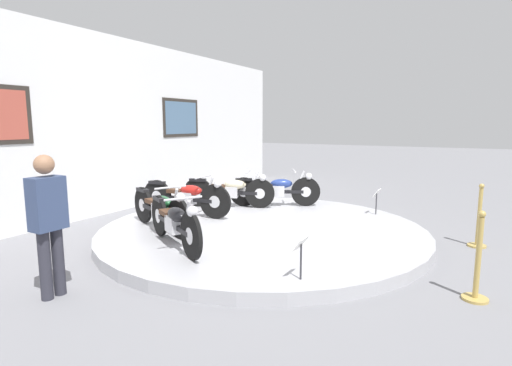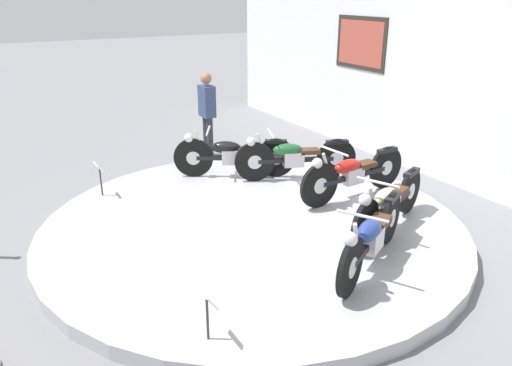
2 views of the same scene
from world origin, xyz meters
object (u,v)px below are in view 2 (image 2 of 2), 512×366
at_px(motorcycle_red, 352,172).
at_px(info_placard_front_centre, 207,304).
at_px(motorcycle_blue, 371,236).
at_px(visitor_standing, 207,110).
at_px(motorcycle_green, 293,156).
at_px(info_placard_front_left, 100,172).
at_px(motorcycle_cream, 388,203).
at_px(motorcycle_black, 232,154).

height_order(motorcycle_red, info_placard_front_centre, motorcycle_red).
xyz_separation_m(motorcycle_blue, visitor_standing, (-5.05, 0.34, 0.36)).
relative_size(motorcycle_green, info_placard_front_left, 3.67).
bearing_deg(info_placard_front_left, motorcycle_blue, 30.09).
relative_size(info_placard_front_left, info_placard_front_centre, 1.00).
bearing_deg(info_placard_front_centre, motorcycle_red, 120.77).
xyz_separation_m(motorcycle_red, motorcycle_cream, (1.08, -0.32, -0.01)).
bearing_deg(motorcycle_green, info_placard_front_centre, -44.04).
height_order(motorcycle_green, info_placard_front_left, motorcycle_green).
height_order(motorcycle_blue, visitor_standing, visitor_standing).
distance_m(motorcycle_green, motorcycle_red, 1.13).
height_order(motorcycle_black, motorcycle_green, same).
bearing_deg(info_placard_front_centre, motorcycle_cream, 106.11).
relative_size(motorcycle_red, motorcycle_cream, 1.08).
relative_size(motorcycle_black, motorcycle_red, 0.88).
bearing_deg(info_placard_front_left, motorcycle_cream, 44.02).
xyz_separation_m(motorcycle_blue, info_placard_front_centre, (0.24, -2.08, -0.02)).
distance_m(motorcycle_cream, info_placard_front_centre, 3.01).
relative_size(motorcycle_red, motorcycle_blue, 1.14).
bearing_deg(motorcycle_green, motorcycle_black, -126.31).
height_order(motorcycle_red, info_placard_front_left, motorcycle_red).
xyz_separation_m(motorcycle_blue, info_placard_front_left, (-3.59, -2.08, -0.02)).
distance_m(motorcycle_cream, visitor_standing, 4.49).
bearing_deg(motorcycle_red, motorcycle_black, -146.06).
xyz_separation_m(motorcycle_green, info_placard_front_centre, (2.99, -2.89, -0.02)).
distance_m(motorcycle_black, info_placard_front_centre, 4.15).
relative_size(motorcycle_blue, info_placard_front_centre, 3.43).
bearing_deg(motorcycle_black, visitor_standing, 168.56).
bearing_deg(motorcycle_green, motorcycle_blue, -16.47).
bearing_deg(motorcycle_black, motorcycle_red, 33.94).
bearing_deg(motorcycle_green, motorcycle_cream, -0.02).
xyz_separation_m(motorcycle_black, motorcycle_red, (1.68, 1.13, 0.00)).
relative_size(motorcycle_black, info_placard_front_centre, 3.44).
relative_size(info_placard_front_left, visitor_standing, 0.31).
relative_size(motorcycle_cream, motorcycle_blue, 1.05).
bearing_deg(visitor_standing, info_placard_front_centre, -24.64).
height_order(motorcycle_black, motorcycle_blue, motorcycle_black).
height_order(motorcycle_green, motorcycle_cream, motorcycle_green).
bearing_deg(motorcycle_blue, motorcycle_cream, 126.27).
bearing_deg(info_placard_front_left, motorcycle_green, 73.87).
bearing_deg(motorcycle_black, motorcycle_blue, -0.02).
distance_m(motorcycle_blue, visitor_standing, 5.07).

